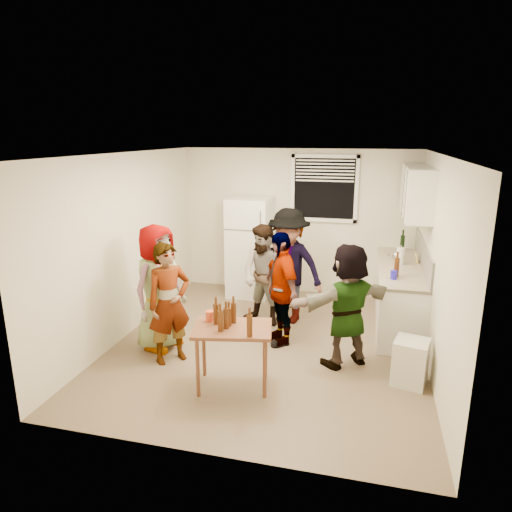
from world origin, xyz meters
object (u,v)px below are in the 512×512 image
(serving_table, at_px, (233,386))
(refrigerator, at_px, (250,247))
(beer_bottle_counter, at_px, (396,277))
(guest_black, at_px, (280,341))
(guest_back_left, at_px, (264,323))
(guest_orange, at_px, (344,363))
(wine_bottle, at_px, (402,252))
(guest_grey, at_px, (162,346))
(red_cup, at_px, (210,321))
(beer_bottle_table, at_px, (229,326))
(kettle, at_px, (397,259))
(blue_cup, at_px, (393,279))
(guest_stripe, at_px, (172,359))
(trash_bin, at_px, (410,363))
(guest_back_right, at_px, (288,320))

(serving_table, bearing_deg, refrigerator, 101.18)
(beer_bottle_counter, xyz_separation_m, guest_black, (-1.47, -0.45, -0.90))
(guest_back_left, xyz_separation_m, guest_orange, (1.23, -0.96, 0.00))
(serving_table, bearing_deg, wine_bottle, 58.27)
(beer_bottle_counter, bearing_deg, guest_grey, -161.98)
(serving_table, relative_size, red_cup, 7.09)
(beer_bottle_table, bearing_deg, kettle, 54.03)
(blue_cup, xyz_separation_m, serving_table, (-1.72, -1.57, -0.90))
(guest_black, bearing_deg, beer_bottle_counter, 73.22)
(serving_table, xyz_separation_m, guest_stripe, (-0.92, 0.40, 0.00))
(red_cup, distance_m, guest_back_left, 1.85)
(kettle, relative_size, beer_bottle_counter, 0.84)
(trash_bin, xyz_separation_m, guest_back_left, (-1.97, 1.26, -0.25))
(guest_stripe, relative_size, guest_back_right, 0.88)
(blue_cup, bearing_deg, guest_stripe, -156.19)
(beer_bottle_table, xyz_separation_m, guest_back_right, (0.31, 1.95, -0.71))
(wine_bottle, distance_m, guest_grey, 4.02)
(beer_bottle_counter, xyz_separation_m, guest_back_left, (-1.81, 0.11, -0.90))
(blue_cup, xyz_separation_m, guest_black, (-1.44, -0.34, -0.90))
(refrigerator, height_order, kettle, refrigerator)
(refrigerator, relative_size, serving_table, 2.02)
(guest_orange, bearing_deg, guest_back_right, -88.25)
(kettle, xyz_separation_m, guest_grey, (-3.02, -1.87, -0.90))
(guest_stripe, bearing_deg, wine_bottle, -4.36)
(wine_bottle, bearing_deg, red_cup, -126.43)
(beer_bottle_counter, relative_size, trash_bin, 0.48)
(beer_bottle_counter, distance_m, beer_bottle_table, 2.46)
(guest_black, bearing_deg, wine_bottle, 104.94)
(refrigerator, xyz_separation_m, guest_back_left, (0.54, -1.19, -0.85))
(blue_cup, height_order, serving_table, blue_cup)
(wine_bottle, bearing_deg, guest_black, -131.17)
(guest_grey, bearing_deg, trash_bin, -76.59)
(red_cup, height_order, guest_grey, red_cup)
(red_cup, xyz_separation_m, guest_grey, (-0.92, 0.62, -0.71))
(serving_table, distance_m, guest_back_right, 2.00)
(trash_bin, height_order, serving_table, trash_bin)
(red_cup, bearing_deg, guest_back_right, 73.49)
(kettle, distance_m, guest_stripe, 3.61)
(guest_back_right, distance_m, guest_orange, 1.47)
(refrigerator, relative_size, kettle, 8.03)
(serving_table, bearing_deg, guest_back_left, 91.71)
(kettle, height_order, red_cup, kettle)
(serving_table, bearing_deg, beer_bottle_table, 150.43)
(kettle, relative_size, guest_black, 0.14)
(beer_bottle_counter, bearing_deg, guest_orange, -124.07)
(guest_stripe, height_order, guest_back_right, guest_back_right)
(blue_cup, distance_m, guest_back_right, 1.76)
(guest_orange, bearing_deg, trash_bin, 121.08)
(guest_black, bearing_deg, refrigerator, 172.71)
(kettle, bearing_deg, guest_grey, -169.00)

